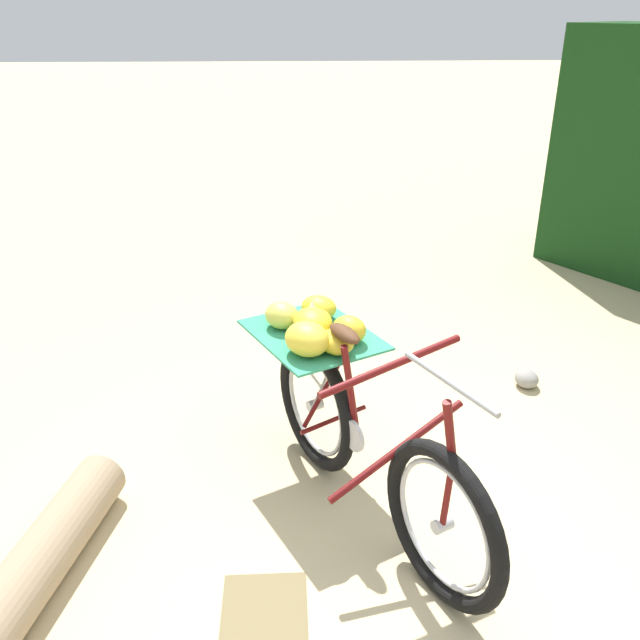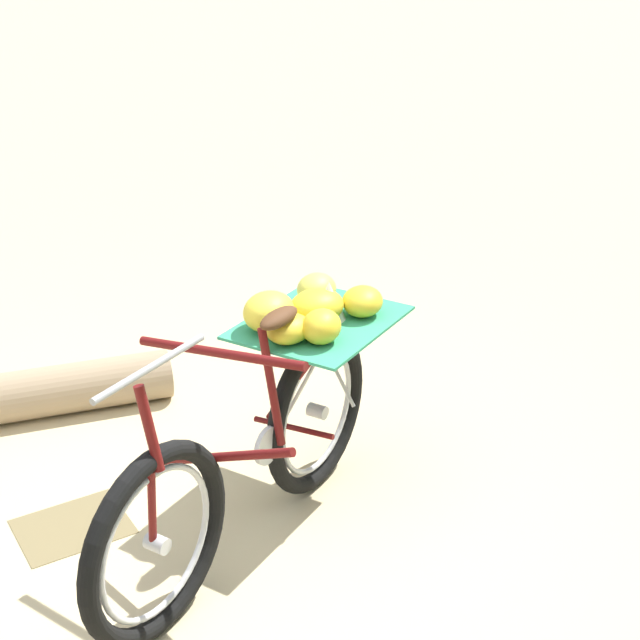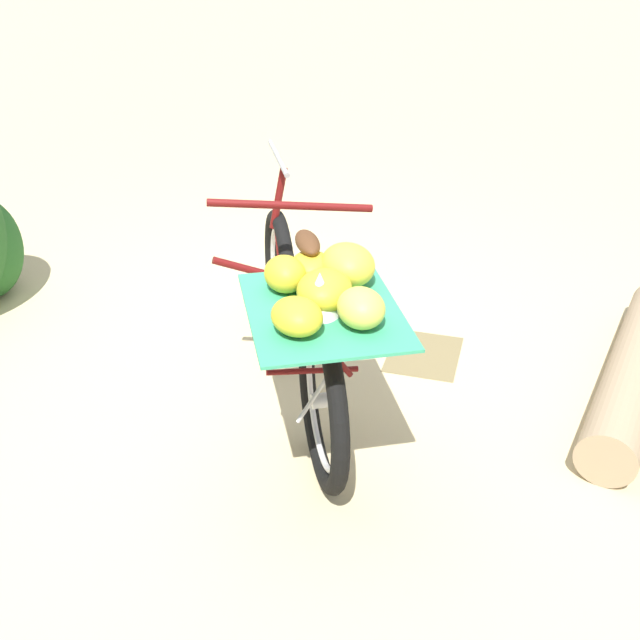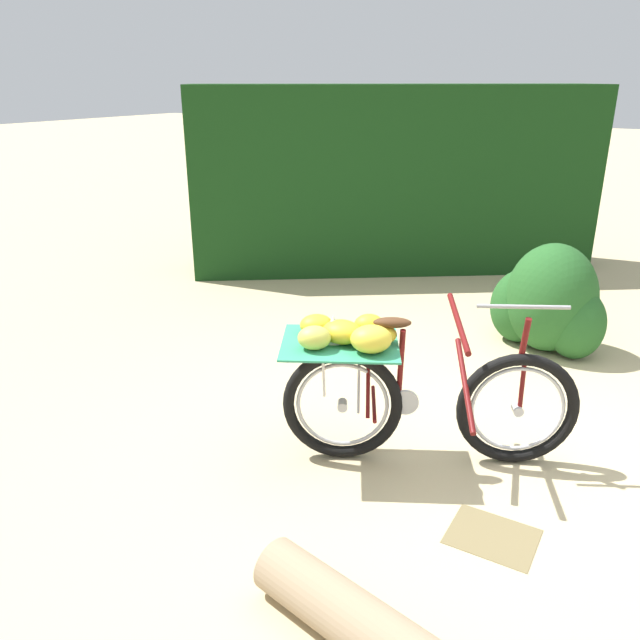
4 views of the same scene
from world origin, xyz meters
TOP-DOWN VIEW (x-y plane):
  - ground_plane at (0.00, 0.00)m, footprint 60.00×60.00m
  - foliage_hedge at (-2.18, 3.54)m, footprint 4.44×3.40m
  - bicycle at (-0.36, -0.33)m, footprint 1.72×1.08m
  - shrub_cluster at (0.04, 1.88)m, footprint 0.99×0.68m
  - path_stone at (-1.42, 0.94)m, footprint 0.18×0.15m
  - leaf_litter_patch at (0.34, -0.75)m, footprint 0.44×0.36m

SIDE VIEW (x-z plane):
  - ground_plane at x=0.00m, z-range 0.00..0.00m
  - leaf_litter_patch at x=0.34m, z-range 0.00..0.01m
  - path_stone at x=-1.42m, z-range 0.00..0.11m
  - shrub_cluster at x=0.04m, z-range -0.06..0.89m
  - bicycle at x=-0.36m, z-range 0.01..1.04m
  - foliage_hedge at x=-2.18m, z-range 0.00..2.16m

